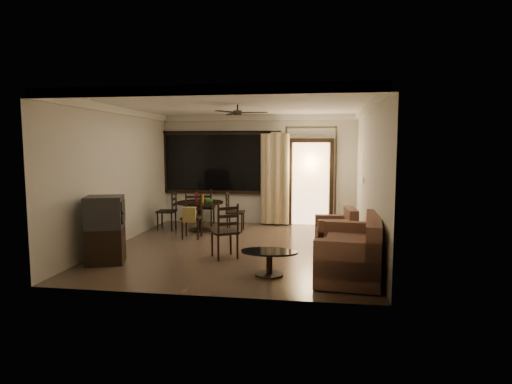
% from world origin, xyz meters
% --- Properties ---
extents(ground, '(5.50, 5.50, 0.00)m').
position_xyz_m(ground, '(0.00, 0.00, 0.00)').
color(ground, '#7F6651').
rests_on(ground, ground).
extents(room_shell, '(5.50, 6.70, 5.50)m').
position_xyz_m(room_shell, '(0.59, 1.77, 1.83)').
color(room_shell, beige).
rests_on(room_shell, ground).
extents(dining_table, '(1.10, 1.10, 0.91)m').
position_xyz_m(dining_table, '(-1.23, 1.61, 0.55)').
color(dining_table, black).
rests_on(dining_table, ground).
extents(dining_chair_west, '(0.44, 0.44, 0.95)m').
position_xyz_m(dining_chair_west, '(-2.04, 1.56, 0.28)').
color(dining_chair_west, black).
rests_on(dining_chair_west, ground).
extents(dining_chair_east, '(0.44, 0.44, 0.95)m').
position_xyz_m(dining_chair_east, '(-0.40, 1.66, 0.28)').
color(dining_chair_east, black).
rests_on(dining_chair_east, ground).
extents(dining_chair_south, '(0.44, 0.50, 0.95)m').
position_xyz_m(dining_chair_south, '(-1.18, 0.75, 0.31)').
color(dining_chair_south, black).
rests_on(dining_chair_south, ground).
extents(dining_chair_north, '(0.44, 0.44, 0.95)m').
position_xyz_m(dining_chair_north, '(-1.28, 2.29, 0.28)').
color(dining_chair_north, black).
rests_on(dining_chair_north, ground).
extents(tv_cabinet, '(0.75, 0.71, 1.16)m').
position_xyz_m(tv_cabinet, '(-2.05, -1.41, 0.58)').
color(tv_cabinet, black).
rests_on(tv_cabinet, ground).
extents(sofa, '(1.10, 1.81, 0.92)m').
position_xyz_m(sofa, '(2.12, -1.55, 0.37)').
color(sofa, '#4C2723').
rests_on(sofa, ground).
extents(armchair, '(0.83, 0.83, 0.77)m').
position_xyz_m(armchair, '(1.96, 0.35, 0.32)').
color(armchair, '#4C2723').
rests_on(armchair, ground).
extents(coffee_table, '(0.89, 0.54, 0.39)m').
position_xyz_m(coffee_table, '(0.82, -1.70, 0.26)').
color(coffee_table, black).
rests_on(coffee_table, ground).
extents(side_chair, '(0.61, 0.61, 1.00)m').
position_xyz_m(side_chair, '(-0.09, -0.78, 0.30)').
color(side_chair, black).
rests_on(side_chair, ground).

